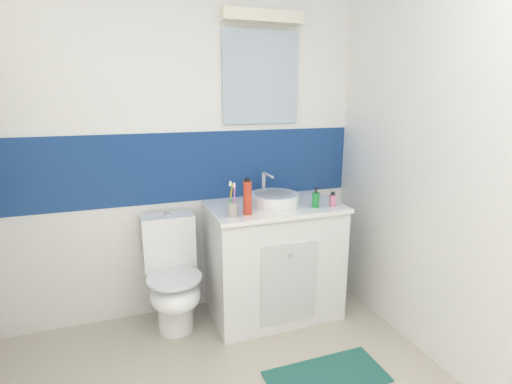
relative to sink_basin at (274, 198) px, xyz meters
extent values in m
cube|color=white|center=(-0.57, 0.35, -0.47)|extent=(3.20, 0.10, 0.85)
cube|color=#234C8C|center=(-0.57, 0.35, 0.20)|extent=(3.20, 0.10, 0.50)
cube|color=white|center=(-0.57, 0.35, 1.03)|extent=(3.20, 0.10, 1.15)
cube|color=silver|center=(0.01, 0.29, 0.83)|extent=(0.58, 0.02, 0.65)
cube|color=white|center=(0.01, 0.25, 1.24)|extent=(0.58, 0.10, 0.08)
cube|color=white|center=(0.78, -0.90, 0.35)|extent=(0.10, 3.48, 2.50)
cube|color=white|center=(0.01, 0.02, -0.49)|extent=(0.91, 0.57, 0.82)
cube|color=white|center=(0.01, 0.01, -0.06)|extent=(0.93, 0.59, 0.03)
cube|color=silver|center=(0.01, -0.27, -0.53)|extent=(0.41, 0.01, 0.57)
cylinder|color=silver|center=(0.01, -0.29, -0.32)|extent=(0.02, 0.02, 0.03)
cylinder|color=white|center=(0.00, 0.00, 0.00)|extent=(0.35, 0.35, 0.08)
cylinder|color=#B3B3B8|center=(0.00, 0.00, 0.03)|extent=(0.29, 0.29, 0.01)
cylinder|color=silver|center=(0.00, 0.20, 0.05)|extent=(0.03, 0.03, 0.19)
cylinder|color=silver|center=(0.00, 0.10, 0.15)|extent=(0.02, 0.16, 0.02)
cylinder|color=white|center=(-0.72, 0.02, -0.81)|extent=(0.24, 0.24, 0.18)
ellipsoid|color=white|center=(-0.72, -0.02, -0.61)|extent=(0.34, 0.42, 0.22)
cylinder|color=white|center=(-0.72, -0.02, -0.48)|extent=(0.37, 0.37, 0.02)
cube|color=white|center=(-0.72, 0.19, -0.30)|extent=(0.36, 0.17, 0.39)
cylinder|color=silver|center=(-0.72, 0.19, -0.10)|extent=(0.04, 0.04, 0.02)
cylinder|color=#B2ADA3|center=(-0.35, -0.17, 0.00)|extent=(0.07, 0.07, 0.09)
cylinder|color=#D872BF|center=(-0.34, -0.17, 0.07)|extent=(0.02, 0.02, 0.18)
cube|color=white|center=(-0.34, -0.17, 0.16)|extent=(0.01, 0.02, 0.03)
cylinder|color=#3FB259|center=(-0.36, -0.16, 0.07)|extent=(0.04, 0.03, 0.18)
cube|color=white|center=(-0.36, -0.16, 0.17)|extent=(0.02, 0.02, 0.03)
cylinder|color=gold|center=(-0.36, -0.16, 0.08)|extent=(0.04, 0.03, 0.19)
cube|color=white|center=(-0.36, -0.16, 0.17)|extent=(0.02, 0.02, 0.03)
cylinder|color=green|center=(0.25, -0.15, 0.01)|extent=(0.05, 0.05, 0.10)
cylinder|color=#262626|center=(0.25, -0.15, 0.08)|extent=(0.01, 0.01, 0.04)
cylinder|color=#262626|center=(0.25, -0.17, 0.09)|extent=(0.01, 0.02, 0.01)
cube|color=pink|center=(0.37, -0.17, 0.00)|extent=(0.04, 0.03, 0.08)
cylinder|color=black|center=(0.37, -0.17, 0.05)|extent=(0.03, 0.03, 0.02)
cylinder|color=#D84C33|center=(-0.25, -0.15, 0.06)|extent=(0.06, 0.06, 0.22)
cylinder|color=black|center=(-0.25, -0.15, 0.18)|extent=(0.04, 0.04, 0.02)
cube|color=#337266|center=(0.04, -0.76, -0.89)|extent=(0.70, 0.33, 0.01)
camera|label=1|loc=(-1.00, -2.43, 0.71)|focal=27.08mm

